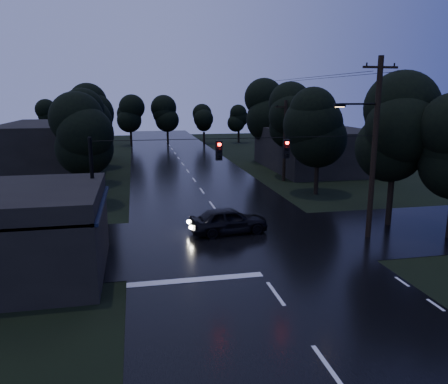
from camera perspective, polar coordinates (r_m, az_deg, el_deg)
name	(u,v)px	position (r m, az deg, el deg)	size (l,w,h in m)	color
ground	(328,367)	(14.43, 13.37, -21.32)	(160.00, 160.00, 0.00)	black
main_road	(194,180)	(41.89, -3.93, 1.56)	(12.00, 120.00, 0.02)	black
cross_street	(237,240)	(24.71, 1.67, -6.25)	(60.00, 9.00, 0.02)	black
building_far_right	(316,149)	(49.12, 11.87, 5.54)	(10.00, 14.00, 4.40)	black
building_far_left	(56,146)	(51.79, -21.13, 5.66)	(10.00, 16.00, 5.00)	black
utility_pole_main	(373,146)	(25.38, 18.89, 5.76)	(3.50, 0.30, 10.00)	black
utility_pole_far	(285,140)	(41.31, 7.94, 6.76)	(2.00, 0.30, 7.50)	black
anchor_pole_left	(94,198)	(22.43, -16.67, -0.77)	(0.18, 0.18, 6.00)	black
span_signals	(252,149)	(22.71, 3.71, 5.65)	(15.00, 0.37, 1.12)	black
tree_corner_near	(396,129)	(28.37, 21.53, 7.71)	(4.48, 4.48, 9.44)	black
tree_left_a	(83,134)	(33.08, -17.91, 7.23)	(3.92, 3.92, 8.26)	black
tree_left_b	(86,122)	(41.06, -17.60, 8.70)	(4.20, 4.20, 8.85)	black
tree_left_c	(89,113)	(51.04, -17.18, 9.79)	(4.48, 4.48, 9.44)	black
tree_right_a	(319,125)	(35.86, 12.29, 8.52)	(4.20, 4.20, 8.85)	black
tree_right_b	(291,116)	(43.47, 8.78, 9.81)	(4.48, 4.48, 9.44)	black
tree_right_c	(267,109)	(53.13, 5.65, 10.77)	(4.76, 4.76, 10.03)	black
car	(229,220)	(25.65, 0.61, -3.71)	(1.85, 4.59, 1.56)	black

